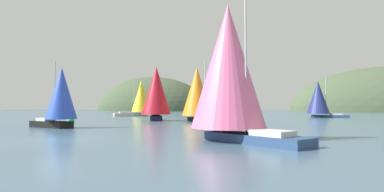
{
  "coord_description": "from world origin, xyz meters",
  "views": [
    {
      "loc": [
        16.67,
        -18.96,
        2.56
      ],
      "look_at": [
        0.0,
        34.12,
        4.41
      ],
      "focal_mm": 28.38,
      "sensor_mm": 36.0,
      "label": 1
    }
  ],
  "objects_px": {
    "sailboat_pink_spinnaker": "(229,68)",
    "sailboat_orange_sail": "(198,93)",
    "sailboat_navy_sail": "(319,98)",
    "channel_buoy": "(71,121)",
    "sailboat_crimson_sail": "(156,92)",
    "sailboat_yellow_sail": "(140,97)",
    "sailboat_blue_spinnaker": "(60,96)"
  },
  "relations": [
    {
      "from": "sailboat_pink_spinnaker",
      "to": "channel_buoy",
      "type": "relative_size",
      "value": 4.26
    },
    {
      "from": "sailboat_pink_spinnaker",
      "to": "sailboat_orange_sail",
      "type": "height_order",
      "value": "sailboat_pink_spinnaker"
    },
    {
      "from": "sailboat_navy_sail",
      "to": "sailboat_orange_sail",
      "type": "bearing_deg",
      "value": -130.44
    },
    {
      "from": "sailboat_orange_sail",
      "to": "sailboat_blue_spinnaker",
      "type": "relative_size",
      "value": 1.29
    },
    {
      "from": "sailboat_navy_sail",
      "to": "channel_buoy",
      "type": "bearing_deg",
      "value": -136.0
    },
    {
      "from": "sailboat_orange_sail",
      "to": "sailboat_blue_spinnaker",
      "type": "height_order",
      "value": "sailboat_orange_sail"
    },
    {
      "from": "sailboat_blue_spinnaker",
      "to": "channel_buoy",
      "type": "bearing_deg",
      "value": 122.31
    },
    {
      "from": "sailboat_navy_sail",
      "to": "sailboat_crimson_sail",
      "type": "relative_size",
      "value": 0.91
    },
    {
      "from": "sailboat_crimson_sail",
      "to": "sailboat_yellow_sail",
      "type": "bearing_deg",
      "value": 123.04
    },
    {
      "from": "sailboat_blue_spinnaker",
      "to": "sailboat_orange_sail",
      "type": "bearing_deg",
      "value": 60.35
    },
    {
      "from": "sailboat_navy_sail",
      "to": "sailboat_crimson_sail",
      "type": "xyz_separation_m",
      "value": [
        -28.59,
        -24.6,
        0.75
      ]
    },
    {
      "from": "sailboat_navy_sail",
      "to": "sailboat_orange_sail",
      "type": "height_order",
      "value": "sailboat_orange_sail"
    },
    {
      "from": "sailboat_navy_sail",
      "to": "channel_buoy",
      "type": "xyz_separation_m",
      "value": [
        -37.19,
        -35.92,
        -3.93
      ]
    },
    {
      "from": "sailboat_crimson_sail",
      "to": "sailboat_orange_sail",
      "type": "distance_m",
      "value": 7.58
    },
    {
      "from": "sailboat_navy_sail",
      "to": "sailboat_pink_spinnaker",
      "type": "bearing_deg",
      "value": -102.22
    },
    {
      "from": "sailboat_pink_spinnaker",
      "to": "sailboat_crimson_sail",
      "type": "bearing_deg",
      "value": 124.28
    },
    {
      "from": "sailboat_crimson_sail",
      "to": "sailboat_orange_sail",
      "type": "xyz_separation_m",
      "value": [
        7.58,
        -0.07,
        -0.24
      ]
    },
    {
      "from": "sailboat_pink_spinnaker",
      "to": "sailboat_blue_spinnaker",
      "type": "bearing_deg",
      "value": 163.0
    },
    {
      "from": "sailboat_crimson_sail",
      "to": "sailboat_blue_spinnaker",
      "type": "xyz_separation_m",
      "value": [
        -3.46,
        -19.45,
        -1.37
      ]
    },
    {
      "from": "sailboat_pink_spinnaker",
      "to": "sailboat_yellow_sail",
      "type": "bearing_deg",
      "value": 123.71
    },
    {
      "from": "sailboat_pink_spinnaker",
      "to": "sailboat_blue_spinnaker",
      "type": "distance_m",
      "value": 22.14
    },
    {
      "from": "sailboat_blue_spinnaker",
      "to": "sailboat_yellow_sail",
      "type": "xyz_separation_m",
      "value": [
        -10.96,
        41.61,
        1.19
      ]
    },
    {
      "from": "sailboat_orange_sail",
      "to": "channel_buoy",
      "type": "xyz_separation_m",
      "value": [
        -16.17,
        -11.25,
        -4.45
      ]
    },
    {
      "from": "sailboat_orange_sail",
      "to": "channel_buoy",
      "type": "relative_size",
      "value": 3.86
    },
    {
      "from": "sailboat_pink_spinnaker",
      "to": "sailboat_orange_sail",
      "type": "xyz_separation_m",
      "value": [
        -10.08,
        25.84,
        -0.61
      ]
    },
    {
      "from": "sailboat_blue_spinnaker",
      "to": "sailboat_navy_sail",
      "type": "bearing_deg",
      "value": 53.96
    },
    {
      "from": "sailboat_navy_sail",
      "to": "sailboat_crimson_sail",
      "type": "bearing_deg",
      "value": -139.3
    },
    {
      "from": "sailboat_crimson_sail",
      "to": "channel_buoy",
      "type": "height_order",
      "value": "sailboat_crimson_sail"
    },
    {
      "from": "sailboat_navy_sail",
      "to": "sailboat_yellow_sail",
      "type": "bearing_deg",
      "value": -176.75
    },
    {
      "from": "sailboat_orange_sail",
      "to": "sailboat_blue_spinnaker",
      "type": "bearing_deg",
      "value": -119.65
    },
    {
      "from": "sailboat_crimson_sail",
      "to": "channel_buoy",
      "type": "bearing_deg",
      "value": -127.22
    },
    {
      "from": "sailboat_blue_spinnaker",
      "to": "sailboat_yellow_sail",
      "type": "distance_m",
      "value": 43.04
    }
  ]
}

